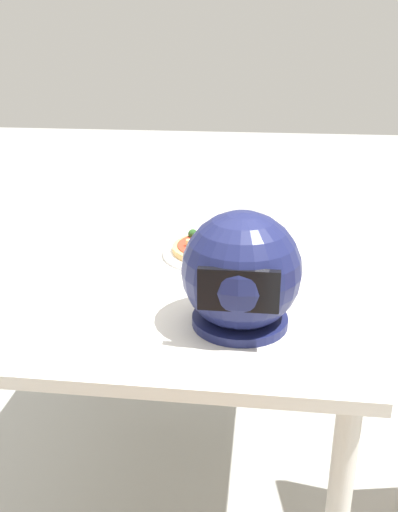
{
  "coord_description": "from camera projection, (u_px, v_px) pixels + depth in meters",
  "views": [
    {
      "loc": [
        -0.21,
        1.39,
        1.37
      ],
      "look_at": [
        -0.03,
        -0.06,
        0.79
      ],
      "focal_mm": 39.31,
      "sensor_mm": 36.0,
      "label": 1
    }
  ],
  "objects": [
    {
      "name": "dining_table",
      "position": [
        184.0,
        301.0,
        1.57
      ],
      "size": [
        0.9,
        1.09,
        0.77
      ],
      "color": "beige",
      "rests_on": "ground"
    },
    {
      "name": "ground_plane",
      "position": [
        186.0,
        488.0,
        1.82
      ],
      "size": [
        14.0,
        14.0,
        0.0
      ],
      "primitive_type": "plane",
      "color": "#9E9E99"
    },
    {
      "name": "pizza_plate",
      "position": [
        213.0,
        253.0,
        1.64
      ],
      "size": [
        0.29,
        0.29,
        0.01
      ],
      "primitive_type": "cylinder",
      "color": "white",
      "rests_on": "dining_table"
    },
    {
      "name": "pizza",
      "position": [
        214.0,
        246.0,
        1.63
      ],
      "size": [
        0.24,
        0.24,
        0.05
      ],
      "color": "tan",
      "rests_on": "pizza_plate"
    },
    {
      "name": "motorcycle_helmet",
      "position": [
        241.0,
        273.0,
        1.2
      ],
      "size": [
        0.26,
        0.26,
        0.26
      ],
      "color": "#191E4C",
      "rests_on": "dining_table"
    }
  ]
}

